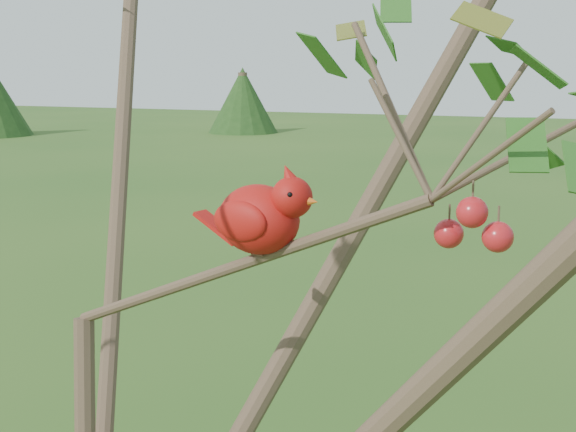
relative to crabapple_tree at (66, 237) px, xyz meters
name	(u,v)px	position (x,y,z in m)	size (l,w,h in m)	color
crabapple_tree	(66,237)	(0.00, 0.00, 0.00)	(2.35, 2.05, 2.95)	#463425
cardinal	(263,216)	(0.28, 0.10, 0.04)	(0.21, 0.12, 0.15)	red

